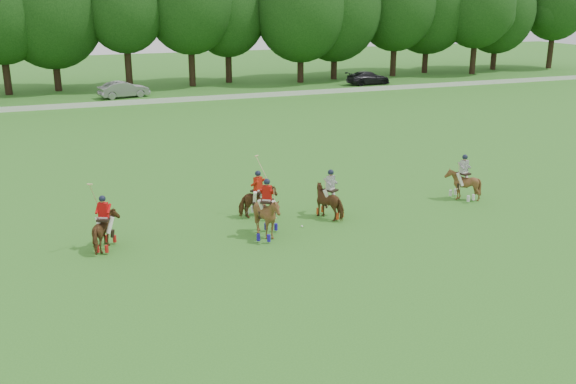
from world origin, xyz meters
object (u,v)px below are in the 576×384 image
object	(u,v)px
car_right	(368,78)
polo_red_b	(258,201)
polo_stripe_b	(463,184)
car_mid	(124,90)
polo_red_a	(105,230)
polo_red_c	(267,216)
polo_ball	(302,226)
polo_stripe_a	(330,201)

from	to	relation	value
car_right	polo_red_b	size ratio (longest dim) A/B	1.83
car_right	polo_stripe_b	size ratio (longest dim) A/B	2.20
car_mid	polo_red_a	size ratio (longest dim) A/B	1.73
polo_red_c	polo_ball	xyz separation A→B (m)	(1.74, 0.56, -0.86)
car_right	polo_stripe_b	xyz separation A→B (m)	(-14.96, -38.17, 0.08)
car_mid	polo_stripe_b	distance (m)	39.75
polo_red_c	polo_ball	distance (m)	2.02
polo_red_a	polo_stripe_b	xyz separation A→B (m)	(16.58, 0.39, 0.02)
polo_ball	polo_stripe_a	bearing A→B (deg)	24.64
polo_stripe_a	polo_ball	bearing A→B (deg)	-155.36
polo_red_b	polo_ball	bearing A→B (deg)	-54.91
polo_red_c	polo_stripe_a	bearing A→B (deg)	21.23
polo_red_a	polo_red_b	world-z (taller)	polo_red_a
car_mid	polo_stripe_a	distance (m)	38.48
car_right	polo_red_b	distance (m)	44.70
polo_red_a	polo_red_c	distance (m)	6.31
polo_red_b	polo_red_a	bearing A→B (deg)	-167.97
polo_red_b	polo_ball	xyz separation A→B (m)	(1.32, -1.87, -0.70)
polo_stripe_a	polo_red_c	bearing A→B (deg)	-158.77
car_right	polo_red_c	bearing A→B (deg)	144.66
polo_stripe_a	polo_stripe_b	bearing A→B (deg)	0.73
polo_ball	polo_red_b	bearing A→B (deg)	125.09
polo_red_c	polo_red_a	bearing A→B (deg)	170.74
car_mid	polo_red_a	world-z (taller)	polo_red_a
car_right	polo_stripe_a	xyz separation A→B (m)	(-21.94, -38.26, 0.07)
polo_red_a	polo_stripe_a	bearing A→B (deg)	1.77
car_mid	polo_red_b	world-z (taller)	polo_red_b
polo_red_a	car_mid	bearing A→B (deg)	81.90
car_right	polo_stripe_b	bearing A→B (deg)	155.87
polo_stripe_a	polo_stripe_b	world-z (taller)	polo_stripe_b
car_right	polo_red_b	world-z (taller)	polo_red_b
polo_red_a	polo_stripe_b	bearing A→B (deg)	1.33
polo_stripe_a	polo_red_b	bearing A→B (deg)	159.18
polo_red_c	polo_ball	bearing A→B (deg)	17.87
polo_ball	polo_stripe_b	bearing A→B (deg)	5.57
polo_stripe_b	polo_red_c	bearing A→B (deg)	-172.29
polo_red_b	polo_stripe_b	distance (m)	9.98
polo_red_c	polo_stripe_a	distance (m)	3.63
polo_ball	car_mid	bearing A→B (deg)	93.65
car_mid	polo_red_c	size ratio (longest dim) A/B	1.91
polo_red_b	polo_ball	size ratio (longest dim) A/B	29.64
car_mid	polo_red_c	bearing A→B (deg)	168.48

